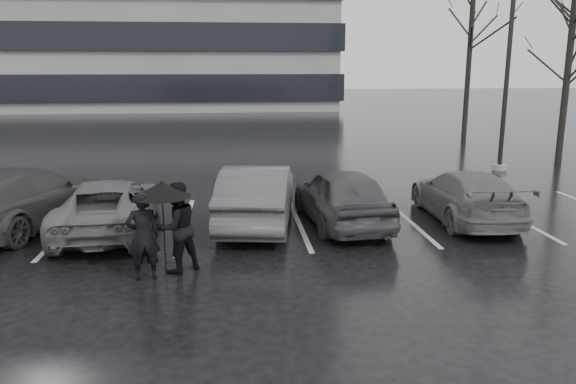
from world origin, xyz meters
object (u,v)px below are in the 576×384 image
Objects in this scene: car_west_a at (257,195)px; pedestrian_left at (143,236)px; tree_ne at (568,72)px; pedestrian_right at (177,227)px; car_west_c at (23,198)px; tree_north at (469,56)px; car_east at (465,195)px; tree_east at (569,61)px; lamp_post at (509,51)px; car_west_b at (109,206)px; car_main at (342,196)px.

car_west_a is 4.05m from pedestrian_left.
pedestrian_right is at bearing -138.36° from tree_ne.
car_west_c is 0.60× the size of tree_north.
car_east is 11.12m from tree_east.
lamp_post is at bearing -137.33° from car_west_a.
tree_ne is at bearing 57.99° from tree_east.
tree_east is at bearing -139.43° from car_west_c.
pedestrian_right is (1.82, -2.75, 0.24)m from car_west_b.
car_west_a is 0.48× the size of lamp_post.
car_west_a reaches higher than car_west_c.
car_west_b is at bearing -134.83° from tree_north.
lamp_post is 3.35m from tree_east.
tree_north is at bearing -127.94° from car_main.
car_east reaches higher than car_west_b.
tree_east reaches higher than car_west_a.
tree_east is (3.08, 1.27, -0.34)m from lamp_post.
car_main is 3.18m from car_east.
pedestrian_left reaches higher than car_west_c.
tree_north is (13.65, 18.08, 3.43)m from pedestrian_left.
tree_east is (7.19, 7.79, 3.37)m from car_east.
pedestrian_right is at bearing 24.82° from car_east.
pedestrian_left is at bearing -127.05° from tree_north.
pedestrian_right is (-3.71, -2.89, 0.15)m from car_main.
car_west_c is 4.99m from pedestrian_left.
pedestrian_left is 23.00m from tree_ne.
pedestrian_left is (-2.23, -3.38, 0.07)m from car_west_a.
tree_ne reaches higher than pedestrian_right.
tree_east is at bearing -148.56° from car_main.
car_east is 2.67× the size of pedestrian_left.
car_west_a is 3.49m from car_west_b.
tree_north reaches higher than car_west_a.
car_east is (10.83, -0.39, -0.10)m from car_west_c.
car_east is 0.63× the size of tree_ne.
car_west_a is at bearing -152.98° from pedestrian_right.
car_main is at bearing -155.55° from pedestrian_left.
pedestrian_left is (1.25, -3.10, 0.19)m from car_west_b.
lamp_post is at bearing -139.45° from car_west_c.
car_east is at bearing 175.36° from car_main.
car_main is at bearing -137.93° from lamp_post.
lamp_post reaches higher than car_main.
tree_ne is (5.58, 5.27, -0.84)m from lamp_post.
pedestrian_right is (-6.89, -2.95, 0.23)m from car_east.
car_west_c reaches higher than car_east.
car_main is 5.53m from car_west_b.
pedestrian_right is at bearing -126.40° from tree_north.
tree_ne is 4.67m from tree_north.
lamp_post is (14.94, 6.13, 3.60)m from car_west_c.
car_main is 2.06m from car_west_a.
car_west_a reaches higher than car_west_b.
car_west_c reaches higher than car_main.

